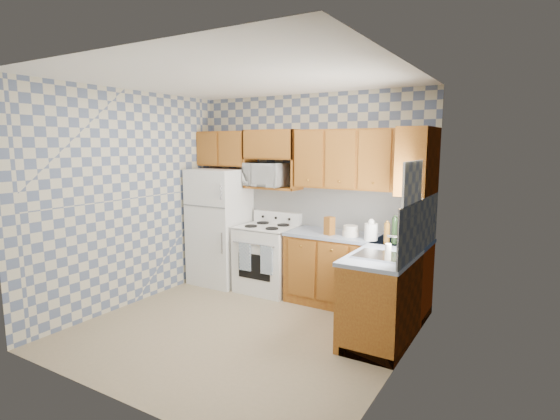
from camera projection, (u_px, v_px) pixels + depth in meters
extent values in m
plane|color=#877759|center=(241.00, 330.00, 4.82)|extent=(3.40, 3.40, 0.00)
cube|color=slate|center=(309.00, 195.00, 5.98)|extent=(3.40, 0.02, 2.70)
cube|color=slate|center=(400.00, 224.00, 3.76)|extent=(0.02, 3.20, 2.70)
cube|color=white|center=(335.00, 208.00, 5.79)|extent=(2.60, 0.02, 0.56)
cube|color=white|center=(420.00, 226.00, 4.47)|extent=(0.02, 1.60, 0.56)
cube|color=white|center=(220.00, 226.00, 6.41)|extent=(0.75, 0.70, 1.68)
cube|color=white|center=(267.00, 259.00, 6.08)|extent=(0.76, 0.65, 0.90)
cube|color=silver|center=(267.00, 227.00, 6.01)|extent=(0.76, 0.65, 0.02)
cube|color=white|center=(277.00, 217.00, 6.23)|extent=(0.76, 0.08, 0.17)
cube|color=navy|center=(245.00, 257.00, 5.84)|extent=(0.18, 0.02, 0.37)
cube|color=navy|center=(267.00, 260.00, 5.67)|extent=(0.18, 0.02, 0.37)
cube|color=brown|center=(356.00, 273.00, 5.44)|extent=(1.75, 0.60, 0.88)
cube|color=brown|center=(389.00, 293.00, 4.73)|extent=(0.60, 1.60, 0.88)
cube|color=gray|center=(357.00, 237.00, 5.37)|extent=(1.77, 0.63, 0.04)
cube|color=gray|center=(390.00, 251.00, 4.66)|extent=(0.63, 1.60, 0.04)
cube|color=brown|center=(363.00, 159.00, 5.35)|extent=(1.75, 0.33, 0.74)
cube|color=brown|center=(226.00, 149.00, 6.40)|extent=(0.82, 0.33, 0.50)
cube|color=brown|center=(418.00, 161.00, 4.83)|extent=(0.33, 0.70, 0.74)
cube|color=brown|center=(273.00, 188.00, 6.07)|extent=(0.80, 0.33, 0.03)
imported|color=white|center=(267.00, 175.00, 6.09)|extent=(0.62, 0.44, 0.33)
cube|color=#B7B7BC|center=(380.00, 256.00, 4.36)|extent=(0.48, 0.40, 0.03)
cube|color=silver|center=(412.00, 206.00, 4.14)|extent=(0.02, 0.66, 0.86)
cylinder|color=black|center=(395.00, 231.00, 4.92)|extent=(0.07, 0.07, 0.30)
cylinder|color=black|center=(402.00, 233.00, 4.82)|extent=(0.07, 0.07, 0.28)
cylinder|color=brown|center=(409.00, 233.00, 4.88)|extent=(0.07, 0.07, 0.26)
cylinder|color=brown|center=(387.00, 233.00, 4.90)|extent=(0.07, 0.07, 0.24)
cube|color=#6A350E|center=(329.00, 226.00, 5.40)|extent=(0.13, 0.13, 0.23)
cylinder|color=white|center=(371.00, 232.00, 5.11)|extent=(0.16, 0.16, 0.20)
cylinder|color=beige|center=(388.00, 252.00, 4.18)|extent=(0.06, 0.06, 0.17)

